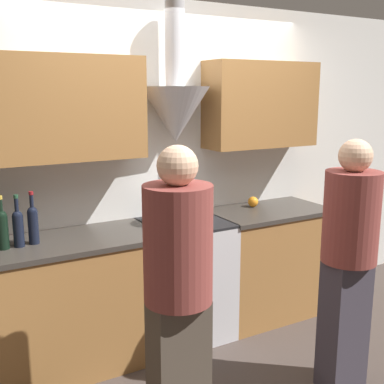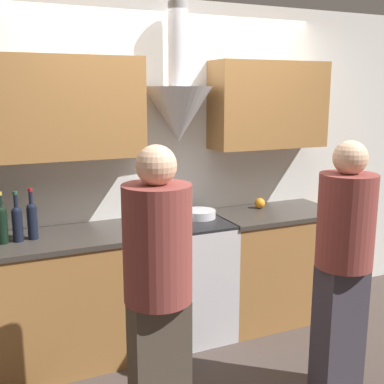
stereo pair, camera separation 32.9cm
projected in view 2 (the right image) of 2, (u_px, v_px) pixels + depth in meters
ground_plane at (205, 354)px, 3.57m from camera, size 12.00×12.00×0.00m
wall_back at (161, 148)px, 3.77m from camera, size 8.40×0.52×2.60m
counter_left at (44, 303)px, 3.35m from camera, size 1.59×0.62×0.93m
counter_right at (273, 264)px, 4.10m from camera, size 1.01×0.62×0.93m
stove_range at (187, 278)px, 3.78m from camera, size 0.61×0.60×0.93m
wine_bottle_5 at (2, 222)px, 3.13m from camera, size 0.08×0.08×0.34m
wine_bottle_6 at (17, 222)px, 3.17m from camera, size 0.07×0.07×0.34m
wine_bottle_7 at (32, 219)px, 3.22m from camera, size 0.07×0.07×0.35m
stock_pot at (170, 212)px, 3.61m from camera, size 0.27×0.27×0.18m
mixing_bowl at (200, 214)px, 3.78m from camera, size 0.25×0.25×0.06m
orange_fruit at (260, 203)px, 4.09m from camera, size 0.09×0.09×0.09m
person_foreground_left at (158, 287)px, 2.52m from camera, size 0.36×0.36×1.66m
person_foreground_right at (343, 260)px, 2.93m from camera, size 0.34×0.34×1.63m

